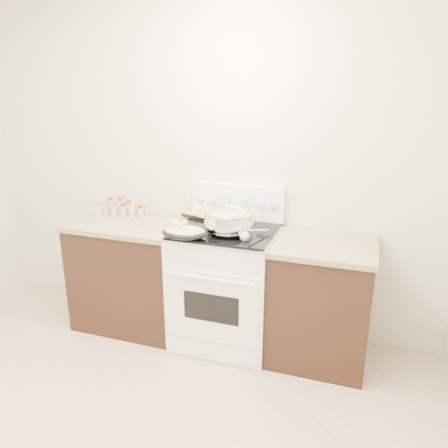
% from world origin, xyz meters
% --- Properties ---
extents(room_shell, '(4.10, 3.60, 2.75)m').
position_xyz_m(room_shell, '(0.00, 0.00, 1.70)').
color(room_shell, beige).
rests_on(room_shell, ground).
extents(counter_left, '(0.93, 0.67, 0.92)m').
position_xyz_m(counter_left, '(-0.48, 1.43, 0.46)').
color(counter_left, black).
rests_on(counter_left, ground).
extents(counter_right, '(0.73, 0.67, 0.92)m').
position_xyz_m(counter_right, '(1.08, 1.43, 0.46)').
color(counter_right, black).
rests_on(counter_right, ground).
extents(kitchen_range, '(0.78, 0.73, 1.22)m').
position_xyz_m(kitchen_range, '(0.35, 1.42, 0.49)').
color(kitchen_range, white).
rests_on(kitchen_range, ground).
extents(mixing_bowl, '(0.49, 0.49, 0.22)m').
position_xyz_m(mixing_bowl, '(0.39, 1.35, 1.03)').
color(mixing_bowl, silver).
rests_on(mixing_bowl, kitchen_range).
extents(roasting_pan, '(0.36, 0.27, 0.12)m').
position_xyz_m(roasting_pan, '(0.13, 1.14, 0.99)').
color(roasting_pan, black).
rests_on(roasting_pan, kitchen_range).
extents(baking_sheet, '(0.41, 0.34, 0.06)m').
position_xyz_m(baking_sheet, '(0.09, 1.68, 0.96)').
color(baking_sheet, black).
rests_on(baking_sheet, kitchen_range).
extents(wooden_spoon, '(0.08, 0.26, 0.04)m').
position_xyz_m(wooden_spoon, '(0.35, 1.37, 0.95)').
color(wooden_spoon, tan).
rests_on(wooden_spoon, kitchen_range).
extents(blue_ladle, '(0.16, 0.23, 0.09)m').
position_xyz_m(blue_ladle, '(0.56, 1.25, 0.97)').
color(blue_ladle, '#7BB1B7').
rests_on(blue_ladle, kitchen_range).
extents(spice_jars, '(0.40, 0.24, 0.13)m').
position_xyz_m(spice_jars, '(-0.63, 1.57, 0.98)').
color(spice_jars, '#BFB28C').
rests_on(spice_jars, counter_left).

